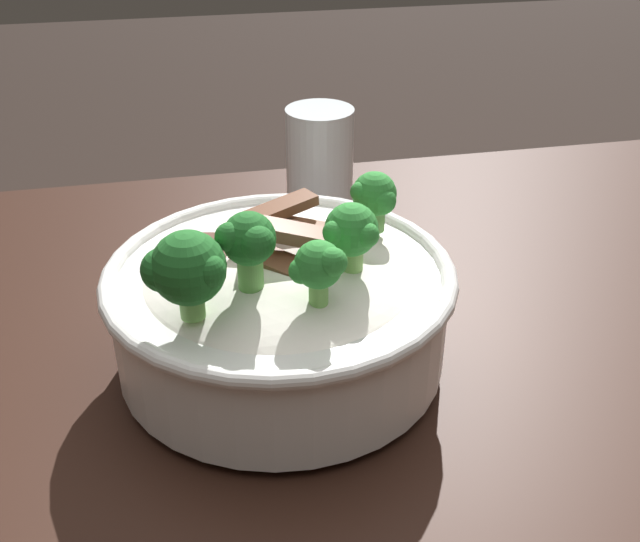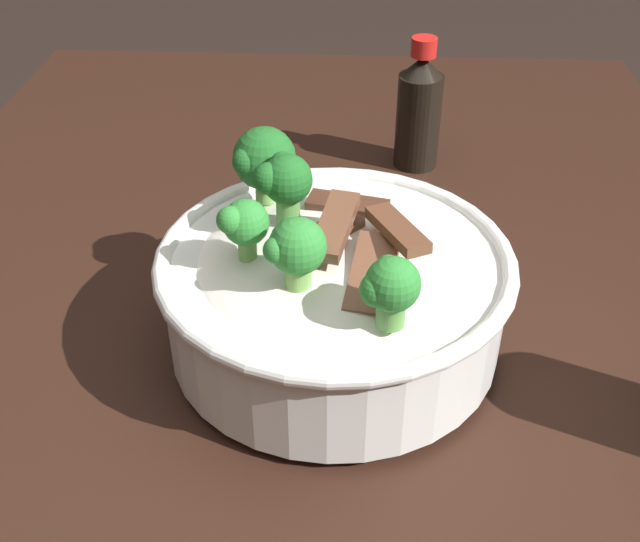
{
  "view_description": "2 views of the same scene",
  "coord_description": "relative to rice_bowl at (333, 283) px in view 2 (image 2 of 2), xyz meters",
  "views": [
    {
      "loc": [
        0.2,
        0.42,
        1.13
      ],
      "look_at": [
        0.1,
        -0.05,
        0.84
      ],
      "focal_mm": 41.81,
      "sensor_mm": 36.0,
      "label": 1
    },
    {
      "loc": [
        -0.3,
        -0.03,
        1.16
      ],
      "look_at": [
        0.18,
        -0.01,
        0.82
      ],
      "focal_mm": 43.32,
      "sensor_mm": 36.0,
      "label": 2
    }
  ],
  "objects": [
    {
      "name": "rice_bowl",
      "position": [
        0.0,
        0.0,
        0.0
      ],
      "size": [
        0.25,
        0.25,
        0.15
      ],
      "color": "white",
      "rests_on": "dining_table"
    },
    {
      "name": "soy_sauce_bottle",
      "position": [
        0.29,
        -0.08,
        0.0
      ],
      "size": [
        0.05,
        0.05,
        0.13
      ],
      "color": "black",
      "rests_on": "dining_table"
    }
  ]
}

